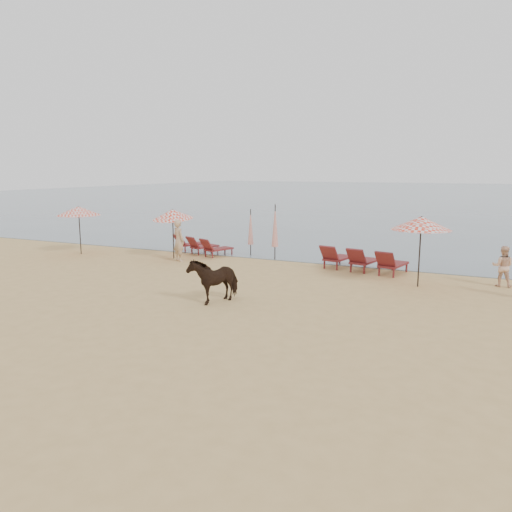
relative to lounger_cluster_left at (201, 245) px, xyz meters
The scene contains 12 objects.
ground 11.49m from the lounger_cluster_left, 61.65° to the right, with size 120.00×120.00×0.00m, color tan.
sea 70.11m from the lounger_cluster_left, 85.54° to the left, with size 160.00×140.00×0.06m, color #51606B.
lounger_cluster_left is the anchor object (origin of this frame).
lounger_cluster_right 8.49m from the lounger_cluster_left, ahead, with size 3.58×2.55×0.72m.
umbrella_open_left_a 6.36m from the lounger_cluster_left, 154.76° to the right, with size 2.14×2.14×2.44m.
umbrella_open_left_b 2.43m from the lounger_cluster_left, 108.17° to the right, with size 1.93×1.97×2.46m.
umbrella_open_right 11.45m from the lounger_cluster_left, 14.38° to the right, with size 2.13×2.13×2.60m.
umbrella_closed_left 2.76m from the lounger_cluster_left, 13.16° to the left, with size 0.28×0.28×2.33m.
umbrella_closed_right 4.24m from the lounger_cluster_left, ahead, with size 0.32×0.32×2.64m.
cow 9.30m from the lounger_cluster_left, 56.20° to the right, with size 0.79×1.73×1.46m, color black.
beachgoer_left 2.26m from the lounger_cluster_left, 86.82° to the right, with size 0.71×0.47×1.95m, color tan.
beachgoer_right_a 13.80m from the lounger_cluster_left, ahead, with size 0.73×0.57×1.51m, color #DEAB8B.
Camera 1 is at (7.64, -11.39, 4.26)m, focal length 35.00 mm.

